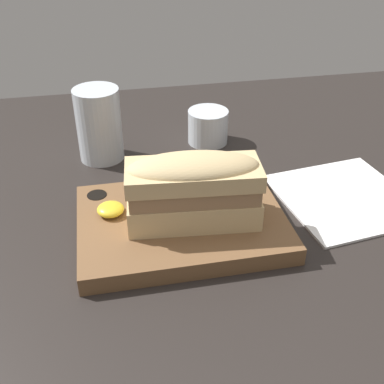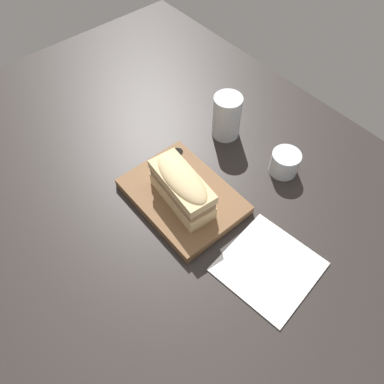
{
  "view_description": "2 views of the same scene",
  "coord_description": "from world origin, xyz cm",
  "px_view_note": "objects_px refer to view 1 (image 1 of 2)",
  "views": [
    {
      "loc": [
        -17.26,
        -52.26,
        43.92
      ],
      "look_at": [
        -6.7,
        0.32,
        8.9
      ],
      "focal_mm": 45.0,
      "sensor_mm": 36.0,
      "label": 1
    },
    {
      "loc": [
        34.27,
        -31.46,
        78.87
      ],
      "look_at": [
        -4.07,
        0.9,
        9.58
      ],
      "focal_mm": 35.0,
      "sensor_mm": 36.0,
      "label": 2
    }
  ],
  "objects_px": {
    "serving_board": "(181,223)",
    "napkin": "(345,197)",
    "wine_glass": "(208,127)",
    "sandwich": "(194,187)",
    "water_glass": "(100,129)"
  },
  "relations": [
    {
      "from": "serving_board",
      "to": "wine_glass",
      "type": "relative_size",
      "value": 3.81
    },
    {
      "from": "sandwich",
      "to": "napkin",
      "type": "bearing_deg",
      "value": 9.84
    },
    {
      "from": "serving_board",
      "to": "wine_glass",
      "type": "bearing_deg",
      "value": 69.17
    },
    {
      "from": "sandwich",
      "to": "napkin",
      "type": "xyz_separation_m",
      "value": [
        0.25,
        0.04,
        -0.08
      ]
    },
    {
      "from": "serving_board",
      "to": "napkin",
      "type": "distance_m",
      "value": 0.27
    },
    {
      "from": "serving_board",
      "to": "wine_glass",
      "type": "xyz_separation_m",
      "value": [
        0.1,
        0.26,
        0.02
      ]
    },
    {
      "from": "serving_board",
      "to": "wine_glass",
      "type": "distance_m",
      "value": 0.28
    },
    {
      "from": "sandwich",
      "to": "water_glass",
      "type": "relative_size",
      "value": 1.43
    },
    {
      "from": "sandwich",
      "to": "napkin",
      "type": "distance_m",
      "value": 0.27
    },
    {
      "from": "serving_board",
      "to": "wine_glass",
      "type": "height_order",
      "value": "wine_glass"
    },
    {
      "from": "serving_board",
      "to": "water_glass",
      "type": "relative_size",
      "value": 2.24
    },
    {
      "from": "napkin",
      "to": "water_glass",
      "type": "bearing_deg",
      "value": 150.15
    },
    {
      "from": "water_glass",
      "to": "wine_glass",
      "type": "relative_size",
      "value": 1.71
    },
    {
      "from": "wine_glass",
      "to": "napkin",
      "type": "xyz_separation_m",
      "value": [
        0.17,
        -0.23,
        -0.03
      ]
    },
    {
      "from": "serving_board",
      "to": "water_glass",
      "type": "height_order",
      "value": "water_glass"
    }
  ]
}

